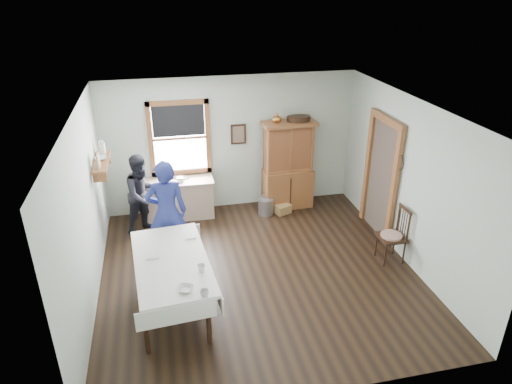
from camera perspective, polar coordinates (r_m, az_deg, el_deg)
room at (r=6.87m, az=0.32°, el=-0.70°), size 5.01×5.01×2.70m
window at (r=8.92m, az=-9.56°, el=7.16°), size 1.18×0.07×1.48m
doorway at (r=8.49m, az=15.41°, el=2.21°), size 0.09×1.14×2.22m
wall_shelf at (r=8.11m, az=-18.79°, el=3.82°), size 0.24×1.00×0.44m
framed_picture at (r=9.06m, az=-2.21°, el=7.22°), size 0.30×0.04×0.40m
rug_beater at (r=7.84m, az=17.62°, el=4.40°), size 0.01×0.27×0.27m
work_counter at (r=9.12m, az=-9.60°, el=-0.85°), size 1.39×0.55×0.79m
china_hutch at (r=9.25m, az=4.04°, el=3.32°), size 1.08×0.55×1.81m
dining_table at (r=6.75m, az=-10.26°, el=-11.17°), size 1.19×2.05×0.79m
spindle_chair at (r=7.92m, az=16.62°, el=-5.14°), size 0.45×0.45×0.98m
pail at (r=9.21m, az=1.25°, el=-1.81°), size 0.32×0.32×0.33m
wicker_basket at (r=9.28m, az=3.36°, el=-2.13°), size 0.37×0.32×0.18m
woman_blue at (r=7.57m, az=-11.03°, el=-2.97°), size 0.61×0.41×1.67m
figure_dark at (r=8.60m, az=-13.92°, el=-0.63°), size 0.87×0.84×1.42m
table_cup_a at (r=5.79m, az=-6.49°, el=-12.41°), size 0.13×0.13×0.09m
table_cup_b at (r=6.22m, az=-6.85°, el=-9.42°), size 0.14×0.14×0.10m
table_bowl at (r=5.92m, az=-8.83°, el=-11.85°), size 0.29×0.29×0.06m
counter_book at (r=9.00m, az=-9.97°, el=1.59°), size 0.29×0.30×0.02m
counter_bowl at (r=8.91m, az=-11.47°, el=1.34°), size 0.23×0.23×0.06m
shelf_bowl at (r=8.12m, az=-18.81°, el=4.01°), size 0.22×0.22×0.05m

